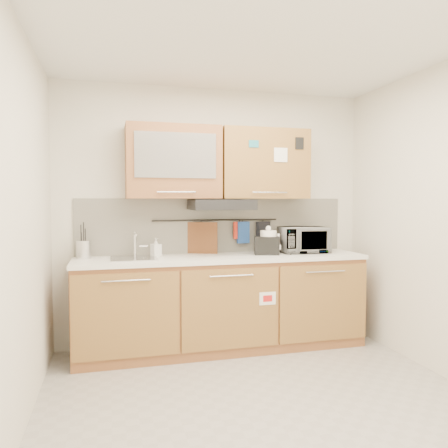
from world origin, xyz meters
TOP-DOWN VIEW (x-y plane):
  - floor at (0.00, 0.00)m, footprint 3.20×3.20m
  - ceiling at (0.00, 0.00)m, footprint 3.20×3.20m
  - wall_back at (0.00, 1.50)m, footprint 3.20×0.00m
  - wall_left at (-1.60, 0.00)m, footprint 0.00×3.00m
  - base_cabinet at (0.00, 1.19)m, footprint 2.80×0.64m
  - countertop at (0.00, 1.19)m, footprint 2.82×0.62m
  - backsplash at (0.00, 1.49)m, footprint 2.80×0.02m
  - upper_cabinets at (-0.00, 1.32)m, footprint 1.82×0.37m
  - range_hood at (0.00, 1.25)m, footprint 0.60×0.46m
  - sink at (-0.85, 1.21)m, footprint 0.42×0.40m
  - utensil_rail at (0.00, 1.45)m, footprint 1.30×0.02m
  - utensil_crock at (-1.30, 1.34)m, footprint 0.15×0.15m
  - kettle at (0.47, 1.19)m, footprint 0.21×0.19m
  - toaster at (0.45, 1.18)m, footprint 0.27×0.20m
  - microwave at (0.88, 1.25)m, footprint 0.49×0.34m
  - soap_bottle at (-0.63, 1.32)m, footprint 0.11×0.11m
  - cutting_board at (-0.16, 1.44)m, footprint 0.31×0.15m
  - oven_mitt at (0.28, 1.44)m, footprint 0.14×0.06m
  - dark_pouch at (0.50, 1.44)m, footprint 0.17×0.10m
  - pot_holder at (0.25, 1.44)m, footprint 0.15×0.05m

SIDE VIEW (x-z plane):
  - floor at x=0.00m, z-range 0.00..0.00m
  - base_cabinet at x=0.00m, z-range -0.03..0.85m
  - countertop at x=0.00m, z-range 0.88..0.92m
  - sink at x=-0.85m, z-range 0.79..1.05m
  - utensil_crock at x=-1.30m, z-range 0.84..1.18m
  - soap_bottle at x=-0.63m, z-range 0.92..1.10m
  - toaster at x=0.45m, z-range 0.92..1.10m
  - kettle at x=0.47m, z-range 0.89..1.18m
  - cutting_board at x=-0.16m, z-range 0.83..1.24m
  - microwave at x=0.88m, z-range 0.92..1.19m
  - dark_pouch at x=0.50m, z-range 0.99..1.24m
  - oven_mitt at x=0.28m, z-range 1.02..1.24m
  - pot_holder at x=0.25m, z-range 1.06..1.24m
  - backsplash at x=0.00m, z-range 0.92..1.48m
  - utensil_rail at x=0.00m, z-range 1.25..1.27m
  - wall_left at x=-1.60m, z-range -0.20..2.80m
  - wall_back at x=0.00m, z-range -0.30..2.90m
  - range_hood at x=0.00m, z-range 1.37..1.47m
  - upper_cabinets at x=0.00m, z-range 1.48..2.18m
  - ceiling at x=0.00m, z-range 2.60..2.60m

